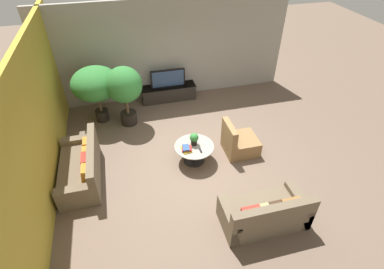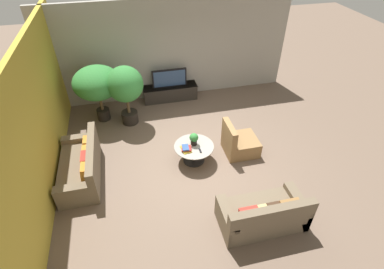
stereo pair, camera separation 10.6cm
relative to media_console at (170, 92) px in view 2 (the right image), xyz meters
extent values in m
plane|color=brown|center=(0.11, -2.94, -0.24)|extent=(24.00, 24.00, 0.00)
cube|color=#A39E93|center=(0.11, 0.32, 1.26)|extent=(7.40, 0.12, 3.00)
cube|color=gold|center=(-3.15, -2.74, 1.26)|extent=(0.12, 7.40, 3.00)
cube|color=#2D2823|center=(0.00, 0.00, -0.01)|extent=(1.67, 0.48, 0.46)
cube|color=#2D2823|center=(0.00, 0.00, 0.21)|extent=(1.70, 0.50, 0.02)
cube|color=black|center=(0.00, 0.00, 0.50)|extent=(1.06, 0.08, 0.56)
cube|color=navy|center=(0.00, -0.04, 0.50)|extent=(0.98, 0.00, 0.50)
cube|color=black|center=(0.00, 0.00, 0.23)|extent=(0.32, 0.13, 0.02)
cylinder|color=black|center=(0.06, -2.98, -0.23)|extent=(0.52, 0.52, 0.02)
cylinder|color=black|center=(0.06, -2.98, -0.02)|extent=(0.10, 0.10, 0.44)
cylinder|color=gray|center=(0.06, -2.98, 0.20)|extent=(0.95, 0.95, 0.02)
cube|color=brown|center=(-2.60, -2.91, -0.03)|extent=(0.84, 1.87, 0.42)
cube|color=brown|center=(-2.26, -2.91, 0.39)|extent=(0.16, 1.87, 0.42)
cube|color=brown|center=(-2.60, -2.08, 0.03)|extent=(0.84, 0.20, 0.54)
cube|color=brown|center=(-2.60, -3.75, 0.03)|extent=(0.84, 0.20, 0.54)
cube|color=orange|center=(-2.42, -2.44, 0.31)|extent=(0.14, 0.30, 0.28)
cube|color=orange|center=(-2.42, -2.76, 0.31)|extent=(0.12, 0.28, 0.25)
cube|color=#B23328|center=(-2.42, -3.07, 0.34)|extent=(0.13, 0.36, 0.33)
cube|color=orange|center=(-2.42, -3.39, 0.33)|extent=(0.16, 0.35, 0.32)
cube|color=brown|center=(0.92, -5.03, -0.03)|extent=(1.65, 0.84, 0.42)
cube|color=brown|center=(0.92, -5.37, 0.39)|extent=(1.65, 0.16, 0.42)
cube|color=brown|center=(1.64, -5.03, 0.03)|extent=(0.20, 0.84, 0.54)
cube|color=brown|center=(0.19, -5.03, 0.03)|extent=(0.20, 0.84, 0.54)
cube|color=olive|center=(1.31, -5.21, 0.35)|extent=(0.37, 0.17, 0.35)
cube|color=#422D1E|center=(1.05, -5.21, 0.33)|extent=(0.34, 0.12, 0.31)
cube|color=tan|center=(0.79, -5.21, 0.33)|extent=(0.34, 0.12, 0.30)
cube|color=#B23328|center=(0.52, -5.21, 0.34)|extent=(0.35, 0.13, 0.32)
cube|color=olive|center=(1.28, -2.93, -0.04)|extent=(0.80, 0.76, 0.40)
cube|color=olive|center=(0.95, -2.93, 0.39)|extent=(0.14, 0.76, 0.46)
cylinder|color=black|center=(-2.08, -0.66, -0.08)|extent=(0.36, 0.36, 0.33)
cylinder|color=brown|center=(-2.08, -0.66, 0.30)|extent=(0.08, 0.08, 0.41)
ellipsoid|color=#337F38|center=(-2.08, -0.66, 0.94)|extent=(1.29, 1.29, 0.88)
cylinder|color=black|center=(-1.34, -1.00, -0.07)|extent=(0.46, 0.46, 0.34)
cylinder|color=brown|center=(-1.34, -1.00, 0.30)|extent=(0.08, 0.08, 0.40)
ellipsoid|color=#337F38|center=(-1.34, -1.00, 0.99)|extent=(0.97, 0.97, 0.97)
cylinder|color=black|center=(0.07, -2.92, 0.27)|extent=(0.15, 0.15, 0.12)
sphere|color=#337F38|center=(0.07, -2.92, 0.42)|extent=(0.21, 0.21, 0.21)
cube|color=gold|center=(-0.16, -3.07, 0.22)|extent=(0.23, 0.33, 0.02)
cube|color=#A32823|center=(-0.15, -3.07, 0.25)|extent=(0.26, 0.25, 0.04)
cube|color=#2D4C84|center=(-0.17, -3.08, 0.29)|extent=(0.17, 0.23, 0.03)
cube|color=black|center=(0.16, -3.18, 0.22)|extent=(0.04, 0.16, 0.02)
camera|label=1|loc=(-1.34, -8.22, 4.81)|focal=28.00mm
camera|label=2|loc=(-1.23, -8.24, 4.81)|focal=28.00mm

